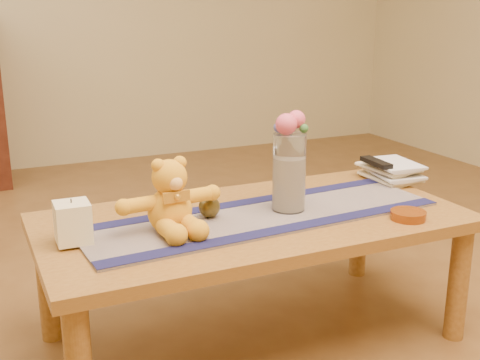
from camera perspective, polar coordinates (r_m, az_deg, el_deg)
name	(u,v)px	position (r m, az deg, el deg)	size (l,w,h in m)	color
floor	(253,337)	(2.22, 1.21, -14.40)	(5.50, 5.50, 0.00)	brown
coffee_table_top	(254,222)	(2.04, 1.28, -3.90)	(1.40, 0.70, 0.04)	brown
table_leg_fr	(458,283)	(2.25, 19.65, -9.04)	(0.07, 0.07, 0.41)	brown
table_leg_bl	(48,284)	(2.22, -17.46, -9.22)	(0.07, 0.07, 0.41)	brown
table_leg_br	(359,229)	(2.66, 11.01, -4.49)	(0.07, 0.07, 0.41)	brown
persian_runner	(263,216)	(2.02, 2.14, -3.38)	(1.20, 0.35, 0.01)	#1B1843
runner_border_near	(286,228)	(1.90, 4.34, -4.51)	(1.20, 0.06, 0.00)	#14153D
runner_border_far	(242,203)	(2.13, 0.18, -2.11)	(1.20, 0.06, 0.00)	#14153D
teddy_bear	(169,196)	(1.87, -6.58, -1.46)	(0.32, 0.26, 0.21)	gold
pillar_candle	(73,222)	(1.84, -15.29, -3.81)	(0.10, 0.10, 0.12)	#F2E7B2
candle_wick	(71,201)	(1.82, -15.44, -1.88)	(0.00, 0.00, 0.01)	black
glass_vase	(289,172)	(2.04, 4.59, 0.72)	(0.11, 0.11, 0.26)	silver
potpourri_fill	(289,184)	(2.05, 4.56, -0.33)	(0.09, 0.09, 0.18)	beige
rose_left	(286,124)	(1.98, 4.33, 5.20)	(0.07, 0.07, 0.07)	#DA4D65
rose_right	(296,119)	(2.01, 5.25, 5.64)	(0.06, 0.06, 0.06)	#DA4D65
blue_flower_back	(288,123)	(2.03, 4.45, 5.28)	(0.04, 0.04, 0.04)	#4D55A7
blue_flower_side	(279,127)	(2.00, 3.65, 4.90)	(0.04, 0.04, 0.04)	#4D55A7
leaf_sprig	(304,128)	(2.00, 5.96, 4.79)	(0.03, 0.03, 0.03)	#33662D
bronze_ball	(209,207)	(1.99, -2.87, -2.51)	(0.07, 0.07, 0.07)	#4C4019
book_bottom	(374,180)	(2.46, 12.32, -0.01)	(0.17, 0.22, 0.02)	beige
book_lower	(375,176)	(2.45, 12.49, 0.41)	(0.16, 0.22, 0.02)	beige
book_upper	(372,171)	(2.45, 12.21, 0.85)	(0.17, 0.22, 0.02)	beige
book_top	(376,166)	(2.44, 12.50, 1.27)	(0.16, 0.22, 0.02)	beige
tv_remote	(376,162)	(2.43, 12.55, 1.62)	(0.04, 0.16, 0.02)	black
amber_dish	(408,215)	(2.07, 15.38, -3.17)	(0.12, 0.12, 0.03)	#BF5914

